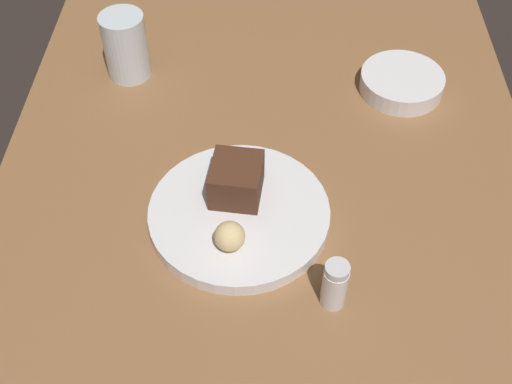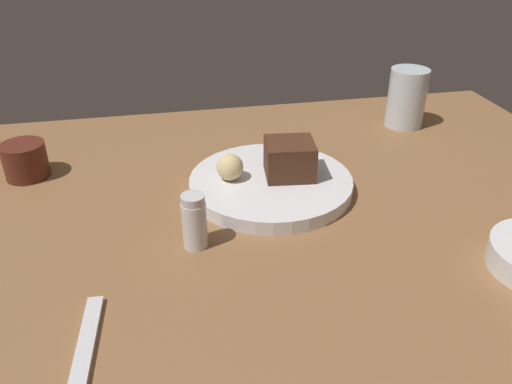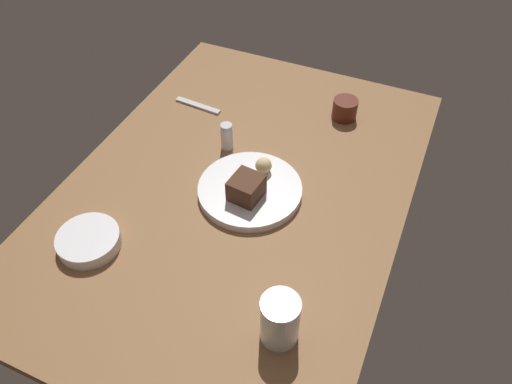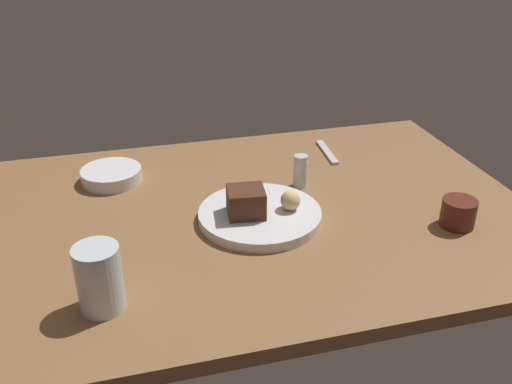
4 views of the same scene
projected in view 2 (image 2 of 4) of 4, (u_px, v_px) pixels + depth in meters
The scene contains 8 objects.
dining_table at pixel (273, 211), 80.58cm from camera, with size 120.00×84.00×3.00cm, color brown.
dessert_plate at pixel (271, 184), 82.79cm from camera, with size 26.23×26.23×2.19cm, color silver.
chocolate_cake_slice at pixel (290, 159), 81.73cm from camera, with size 7.15×7.65×5.77cm, color #472819.
bread_roll at pixel (230, 167), 80.85cm from camera, with size 4.26×4.26×4.26cm, color #DBC184.
salt_shaker at pixel (194, 221), 68.15cm from camera, with size 3.35×3.35×7.87cm.
water_glass at pixel (407, 98), 104.03cm from camera, with size 7.68×7.68×11.79cm, color silver.
coffee_cup at pixel (25, 160), 85.87cm from camera, with size 7.21×7.21×5.98cm, color #562319.
dessert_spoon at pixel (86, 347), 53.79cm from camera, with size 15.00×1.80×0.70cm, color silver.
Camera 2 is at (16.27, 66.38, 44.38)cm, focal length 35.99 mm.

